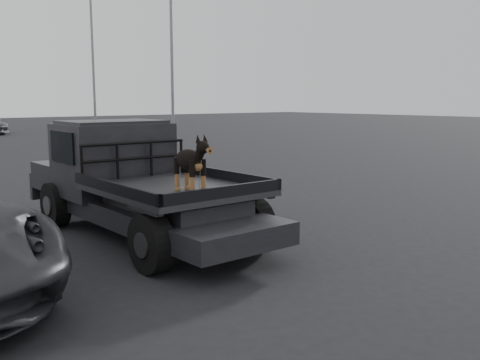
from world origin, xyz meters
TOP-DOWN VIEW (x-y plane):
  - ground at (0.00, 0.00)m, footprint 120.00×120.00m
  - flatbed_ute at (0.10, 2.33)m, footprint 2.00×5.40m
  - ute_cab at (0.10, 3.28)m, footprint 1.72×1.30m
  - headache_rack at (0.10, 2.53)m, footprint 1.80×0.08m
  - dog at (0.03, 0.87)m, footprint 0.32×0.60m
  - floodlight_mid at (13.72, 22.88)m, footprint 1.08×0.28m
  - floodlight_far at (13.01, 32.42)m, footprint 1.08×0.28m

SIDE VIEW (x-z plane):
  - ground at x=0.00m, z-range 0.00..0.00m
  - flatbed_ute at x=0.10m, z-range 0.00..0.92m
  - headache_rack at x=0.10m, z-range 0.92..1.47m
  - dog at x=0.03m, z-range 0.92..1.66m
  - ute_cab at x=0.10m, z-range 0.92..1.80m
  - floodlight_mid at x=13.72m, z-range 0.59..12.81m
  - floodlight_far at x=13.01m, z-range 0.60..15.87m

